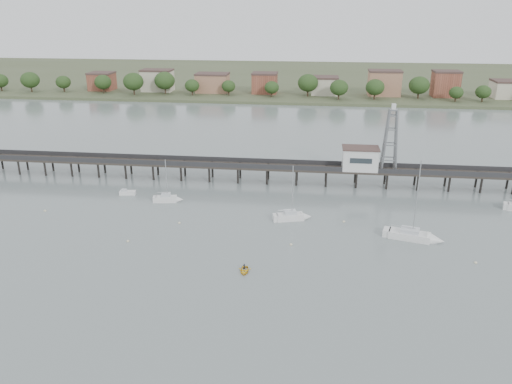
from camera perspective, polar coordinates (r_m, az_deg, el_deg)
ground_plane at (r=67.95m, az=-6.84°, el=-15.55°), size 500.00×500.00×0.00m
pier at (r=119.64m, az=-0.31°, el=2.96°), size 150.00×5.00×5.50m
pier_building at (r=118.44m, az=11.81°, el=3.79°), size 8.40×5.40×5.30m
lattice_tower at (r=118.05m, az=15.12°, el=5.69°), size 3.20×3.20×15.50m
sailboat_d at (r=95.22m, az=18.16°, el=-4.91°), size 10.12×5.27×15.91m
sailboat_c at (r=99.26m, az=4.48°, el=-2.82°), size 7.36×3.83×11.79m
sailboat_b at (r=109.51m, az=-9.83°, el=-0.78°), size 6.09×2.70×9.95m
white_tender at (r=115.86m, az=-14.51°, el=-0.07°), size 3.69×1.90×1.38m
yellow_dinghy at (r=80.69m, az=-1.34°, el=-9.09°), size 2.09×0.71×2.89m
dinghy_occupant at (r=80.69m, az=-1.34°, el=-9.09°), size 0.62×1.23×0.28m
mooring_buoys at (r=93.57m, az=-2.25°, el=-4.66°), size 82.67×14.91×0.39m
far_shore at (r=295.67m, az=4.21°, el=12.87°), size 500.00×170.00×10.40m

